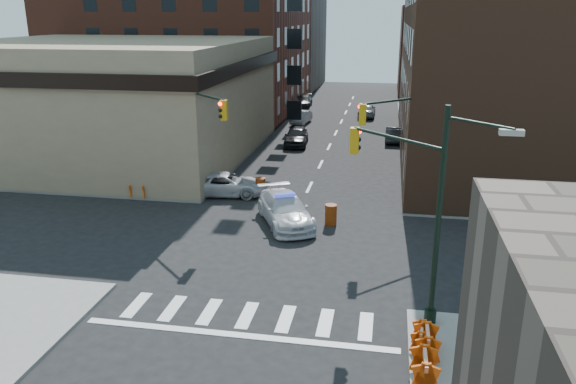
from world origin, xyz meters
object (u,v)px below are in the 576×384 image
at_px(parked_car_enear, 394,134).
at_px(barricade_nw_a, 184,180).
at_px(police_car, 285,210).
at_px(pedestrian_b, 125,179).
at_px(pedestrian_a, 195,184).
at_px(pickup, 226,184).
at_px(barricade_se_a, 485,339).
at_px(barrel_road, 331,215).
at_px(barrel_bank, 261,187).
at_px(parked_car_wfar, 301,117).
at_px(parked_car_wnear, 296,136).

bearing_deg(parked_car_enear, barricade_nw_a, 53.56).
bearing_deg(police_car, parked_car_enear, 49.97).
bearing_deg(pedestrian_b, pedestrian_a, 9.62).
distance_m(pickup, pedestrian_b, 6.25).
bearing_deg(pedestrian_a, barricade_se_a, -23.55).
relative_size(pedestrian_a, barrel_road, 1.59).
xyz_separation_m(pickup, barrel_bank, (2.17, 0.28, -0.13)).
bearing_deg(barrel_bank, barrel_road, -41.66).
xyz_separation_m(parked_car_enear, barricade_nw_a, (-13.46, -17.12, -0.04)).
relative_size(police_car, barricade_se_a, 5.14).
xyz_separation_m(parked_car_wfar, barricade_se_a, (12.54, -40.00, -0.10)).
height_order(parked_car_enear, barricade_se_a, parked_car_enear).
relative_size(pedestrian_b, barricade_se_a, 1.82).
distance_m(parked_car_enear, barrel_road, 21.99).
distance_m(police_car, pickup, 6.38).
distance_m(police_car, barrel_road, 2.49).
height_order(barrel_bank, barricade_nw_a, barrel_bank).
bearing_deg(barricade_nw_a, pickup, -0.71).
height_order(barricade_se_a, barricade_nw_a, barricade_nw_a).
distance_m(pickup, parked_car_wfar, 24.72).
height_order(pickup, pedestrian_b, pedestrian_b).
height_order(pedestrian_b, barrel_road, pedestrian_b).
bearing_deg(barricade_se_a, police_car, 36.07).
bearing_deg(pickup, pedestrian_a, 126.94).
xyz_separation_m(pedestrian_a, barricade_nw_a, (-1.46, 2.00, -0.42)).
bearing_deg(police_car, pickup, 111.26).
relative_size(parked_car_wnear, parked_car_wfar, 1.18).
bearing_deg(parked_car_enear, parked_car_wnear, 21.02).
relative_size(pickup, parked_car_enear, 1.22).
xyz_separation_m(barrel_road, barricade_se_a, (6.39, -11.21, -0.02)).
bearing_deg(police_car, pedestrian_b, 139.54).
bearing_deg(parked_car_wfar, police_car, -75.76).
xyz_separation_m(barricade_se_a, barricade_nw_a, (-16.46, 15.82, 0.09)).
distance_m(parked_car_enear, pedestrian_b, 25.27).
xyz_separation_m(police_car, barrel_road, (2.46, 0.31, -0.23)).
bearing_deg(parked_car_enear, parked_car_wfar, -34.77).
xyz_separation_m(police_car, pedestrian_a, (-6.15, 2.92, 0.25)).
bearing_deg(police_car, barricade_se_a, -76.11).
bearing_deg(barrel_bank, pickup, -172.56).
bearing_deg(parked_car_wnear, barrel_bank, -94.06).
bearing_deg(pedestrian_b, barricade_nw_a, 42.78).
height_order(police_car, barrel_bank, police_car).
bearing_deg(barrel_bank, barricade_se_a, -54.05).
bearing_deg(barrel_road, parked_car_wfar, 102.06).
bearing_deg(barrel_bank, parked_car_wnear, 90.37).
bearing_deg(parked_car_enear, barrel_road, 82.89).
bearing_deg(pedestrian_a, barrel_road, 2.24).
xyz_separation_m(pedestrian_a, barrel_bank, (3.70, 1.76, -0.49)).
bearing_deg(barricade_nw_a, police_car, -23.67).
relative_size(barrel_road, barricade_nw_a, 0.87).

